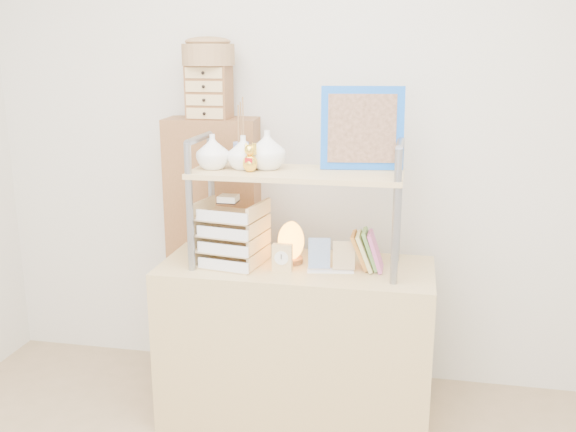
% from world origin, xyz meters
% --- Properties ---
extents(room_shell, '(3.42, 3.41, 2.61)m').
position_xyz_m(room_shell, '(0.00, 0.39, 1.69)').
color(room_shell, silver).
rests_on(room_shell, ground).
extents(desk, '(1.20, 0.50, 0.75)m').
position_xyz_m(desk, '(0.00, 1.20, 0.38)').
color(desk, tan).
rests_on(desk, ground).
extents(cabinet, '(0.47, 0.28, 1.35)m').
position_xyz_m(cabinet, '(-0.49, 1.57, 0.68)').
color(cabinet, brown).
rests_on(cabinet, ground).
extents(hutch, '(0.90, 0.34, 0.77)m').
position_xyz_m(hutch, '(-0.06, 1.21, 1.19)').
color(hutch, gray).
rests_on(hutch, desk).
extents(letter_tray, '(0.29, 0.28, 0.31)m').
position_xyz_m(letter_tray, '(-0.29, 1.15, 0.88)').
color(letter_tray, tan).
rests_on(letter_tray, desk).
extents(salt_lamp, '(0.12, 0.12, 0.19)m').
position_xyz_m(salt_lamp, '(-0.03, 1.23, 0.85)').
color(salt_lamp, brown).
rests_on(salt_lamp, desk).
extents(desk_clock, '(0.09, 0.04, 0.12)m').
position_xyz_m(desk_clock, '(-0.04, 1.11, 0.81)').
color(desk_clock, tan).
rests_on(desk_clock, desk).
extents(postcard_stand, '(0.21, 0.09, 0.14)m').
position_xyz_m(postcard_stand, '(0.16, 1.15, 0.79)').
color(postcard_stand, white).
rests_on(postcard_stand, desk).
extents(drawer_chest, '(0.20, 0.16, 0.25)m').
position_xyz_m(drawer_chest, '(-0.49, 1.55, 1.48)').
color(drawer_chest, brown).
rests_on(drawer_chest, cabinet).
extents(woven_basket, '(0.25, 0.25, 0.10)m').
position_xyz_m(woven_basket, '(-0.49, 1.55, 1.65)').
color(woven_basket, olive).
rests_on(woven_basket, drawer_chest).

